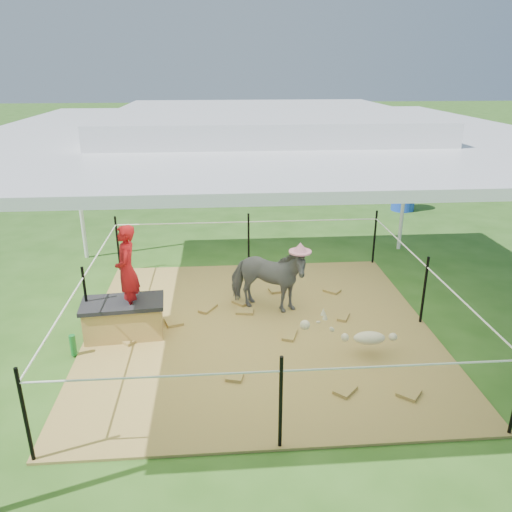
{
  "coord_description": "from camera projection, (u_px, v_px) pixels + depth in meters",
  "views": [
    {
      "loc": [
        -0.52,
        -5.96,
        3.37
      ],
      "look_at": [
        0.0,
        0.6,
        0.85
      ],
      "focal_mm": 35.0,
      "sensor_mm": 36.0,
      "label": 1
    }
  ],
  "objects": [
    {
      "name": "ground",
      "position": [
        259.0,
        330.0,
        6.79
      ],
      "size": [
        90.0,
        90.0,
        0.0
      ],
      "primitive_type": "plane",
      "color": "#2D5919",
      "rests_on": "ground"
    },
    {
      "name": "hay_patch",
      "position": [
        259.0,
        329.0,
        6.79
      ],
      "size": [
        4.6,
        4.6,
        0.03
      ],
      "primitive_type": "cube",
      "color": "brown",
      "rests_on": "ground"
    },
    {
      "name": "canopy_tent",
      "position": [
        260.0,
        127.0,
        5.83
      ],
      "size": [
        6.3,
        6.3,
        2.9
      ],
      "color": "silver",
      "rests_on": "ground"
    },
    {
      "name": "rope_fence",
      "position": [
        260.0,
        287.0,
        6.56
      ],
      "size": [
        4.54,
        4.54,
        1.0
      ],
      "color": "black",
      "rests_on": "ground"
    },
    {
      "name": "straw_bale",
      "position": [
        124.0,
        320.0,
        6.54
      ],
      "size": [
        1.02,
        0.57,
        0.44
      ],
      "primitive_type": "cube",
      "rotation": [
        0.0,
        0.0,
        0.09
      ],
      "color": "olive",
      "rests_on": "hay_patch"
    },
    {
      "name": "dark_cloth",
      "position": [
        122.0,
        303.0,
        6.45
      ],
      "size": [
        1.09,
        0.63,
        0.05
      ],
      "primitive_type": "cube",
      "rotation": [
        0.0,
        0.0,
        0.09
      ],
      "color": "black",
      "rests_on": "straw_bale"
    },
    {
      "name": "woman",
      "position": [
        126.0,
        263.0,
        6.25
      ],
      "size": [
        0.32,
        0.45,
        1.18
      ],
      "primitive_type": "imported",
      "rotation": [
        0.0,
        0.0,
        -1.48
      ],
      "color": "#B51118",
      "rests_on": "straw_bale"
    },
    {
      "name": "green_bottle",
      "position": [
        73.0,
        345.0,
        6.11
      ],
      "size": [
        0.08,
        0.08,
        0.27
      ],
      "primitive_type": "cylinder",
      "rotation": [
        0.0,
        0.0,
        0.09
      ],
      "color": "#197129",
      "rests_on": "hay_patch"
    },
    {
      "name": "pony",
      "position": [
        267.0,
        279.0,
        7.1
      ],
      "size": [
        1.28,
        0.93,
        0.99
      ],
      "primitive_type": "imported",
      "rotation": [
        0.0,
        0.0,
        1.19
      ],
      "color": "#535359",
      "rests_on": "hay_patch"
    },
    {
      "name": "pink_hat",
      "position": [
        267.0,
        242.0,
        6.9
      ],
      "size": [
        0.31,
        0.31,
        0.14
      ],
      "primitive_type": "cylinder",
      "color": "pink",
      "rests_on": "pony"
    },
    {
      "name": "foal",
      "position": [
        370.0,
        336.0,
        6.05
      ],
      "size": [
        1.0,
        0.59,
        0.54
      ],
      "primitive_type": null,
      "rotation": [
        0.0,
        0.0,
        -0.05
      ],
      "color": "#C4B18F",
      "rests_on": "hay_patch"
    },
    {
      "name": "trash_barrel",
      "position": [
        404.0,
        193.0,
        12.27
      ],
      "size": [
        0.57,
        0.57,
        0.88
      ],
      "primitive_type": "cylinder",
      "rotation": [
        0.0,
        0.0,
        -0.01
      ],
      "color": "blue",
      "rests_on": "ground"
    },
    {
      "name": "picnic_table_near",
      "position": [
        290.0,
        181.0,
        13.91
      ],
      "size": [
        1.78,
        1.36,
        0.7
      ],
      "primitive_type": "cube",
      "rotation": [
        0.0,
        0.0,
        0.09
      ],
      "color": "#59311E",
      "rests_on": "ground"
    },
    {
      "name": "picnic_table_far",
      "position": [
        420.0,
        171.0,
        15.41
      ],
      "size": [
        1.71,
        1.34,
        0.66
      ],
      "primitive_type": "cube",
      "rotation": [
        0.0,
        0.0,
        0.13
      ],
      "color": "brown",
      "rests_on": "ground"
    },
    {
      "name": "distant_person",
      "position": [
        307.0,
        171.0,
        14.16
      ],
      "size": [
        0.64,
        0.55,
        1.13
      ],
      "primitive_type": "imported",
      "rotation": [
        0.0,
        0.0,
        3.38
      ],
      "color": "#3994D5",
      "rests_on": "ground"
    }
  ]
}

